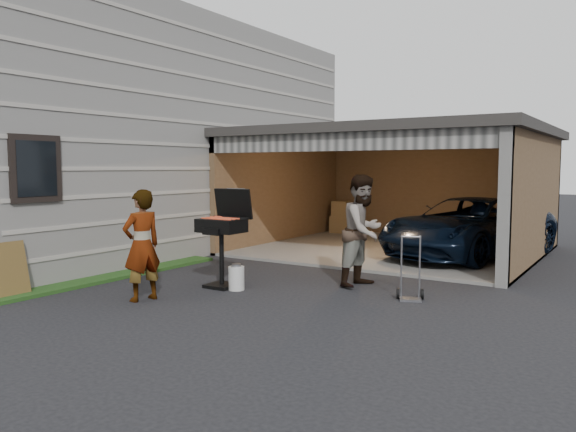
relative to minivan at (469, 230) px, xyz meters
name	(u,v)px	position (x,y,z in m)	size (l,w,h in m)	color
ground	(185,299)	(-2.60, -6.28, -0.65)	(80.00, 80.00, 0.00)	black
house	(121,140)	(-8.60, -2.28, 2.10)	(7.00, 11.00, 5.50)	#474744
groundcover_strip	(37,292)	(-4.85, -7.28, -0.62)	(0.50, 8.00, 0.06)	#193814
garage	(400,174)	(-1.84, 0.51, 1.22)	(6.80, 6.30, 2.90)	#605E59
minivan	(469,230)	(0.00, 0.00, 0.00)	(2.15, 4.65, 1.29)	black
woman	(142,245)	(-3.10, -6.66, 0.20)	(0.62, 0.41, 1.69)	#C9D7FD
man	(363,231)	(-0.74, -3.88, 0.30)	(0.92, 0.72, 1.90)	#4E311E
bbq_grill	(223,229)	(-2.69, -5.24, 0.34)	(0.74, 0.65, 1.66)	black
propane_tank	(236,278)	(-2.35, -5.32, -0.45)	(0.26, 0.26, 0.39)	silver
plywood_panel	(3,271)	(-4.94, -7.78, -0.21)	(0.04, 0.79, 0.88)	brown
hand_truck	(410,287)	(0.31, -4.42, -0.46)	(0.45, 0.42, 0.99)	gray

